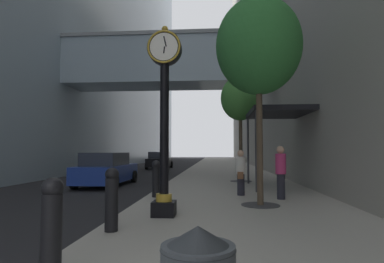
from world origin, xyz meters
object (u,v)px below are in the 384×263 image
at_px(car_blue_near, 107,169).
at_px(car_black_mid, 159,160).
at_px(pedestrian_by_clock, 281,171).
at_px(bollard_fourth, 156,178).
at_px(bollard_nearest, 51,225).
at_px(street_tree_mid_near, 240,99).
at_px(street_clock, 164,110).
at_px(bollard_second, 112,198).
at_px(street_tree_near, 258,47).
at_px(pedestrian_walking, 241,172).

height_order(car_blue_near, car_black_mid, car_blue_near).
relative_size(pedestrian_by_clock, car_blue_near, 0.37).
relative_size(bollard_fourth, car_black_mid, 0.30).
height_order(bollard_nearest, street_tree_mid_near, street_tree_mid_near).
bearing_deg(pedestrian_by_clock, car_black_mid, 110.94).
bearing_deg(bollard_nearest, street_clock, 78.41).
distance_m(bollard_second, bollard_fourth, 4.63).
relative_size(street_tree_near, car_black_mid, 1.47).
height_order(pedestrian_by_clock, car_blue_near, pedestrian_by_clock).
xyz_separation_m(bollard_nearest, bollard_second, (0.00, 2.31, 0.00)).
relative_size(street_tree_mid_near, car_blue_near, 1.16).
bearing_deg(bollard_second, pedestrian_walking, 60.96).
relative_size(street_tree_near, pedestrian_by_clock, 3.55).
relative_size(bollard_nearest, bollard_fourth, 1.00).
bearing_deg(bollard_nearest, bollard_fourth, 90.00).
height_order(street_clock, car_black_mid, street_clock).
xyz_separation_m(pedestrian_by_clock, car_blue_near, (-7.44, 4.76, -0.27)).
relative_size(bollard_nearest, bollard_second, 1.00).
xyz_separation_m(street_tree_near, pedestrian_by_clock, (0.83, 1.24, -3.72)).
height_order(bollard_second, pedestrian_by_clock, pedestrian_by_clock).
bearing_deg(bollard_nearest, pedestrian_walking, 68.94).
bearing_deg(street_clock, pedestrian_by_clock, 41.10).
height_order(street_clock, pedestrian_by_clock, street_clock).
bearing_deg(pedestrian_by_clock, bollard_nearest, -121.47).
xyz_separation_m(bollard_nearest, bollard_fourth, (0.00, 6.94, 0.00)).
xyz_separation_m(bollard_nearest, street_tree_near, (3.31, 5.52, 3.98)).
bearing_deg(car_blue_near, pedestrian_walking, -32.53).
distance_m(street_tree_mid_near, car_black_mid, 15.41).
relative_size(street_tree_near, street_tree_mid_near, 1.12).
bearing_deg(street_tree_mid_near, street_clock, -105.80).
relative_size(street_clock, pedestrian_walking, 2.95).
bearing_deg(street_tree_near, street_tree_mid_near, 90.00).
distance_m(pedestrian_by_clock, car_black_mid, 20.81).
distance_m(bollard_fourth, car_black_mid, 19.53).
height_order(street_tree_near, street_tree_mid_near, street_tree_near).
height_order(bollard_fourth, street_tree_near, street_tree_near).
distance_m(street_tree_near, street_tree_mid_near, 7.24).
distance_m(street_clock, street_tree_near, 3.67).
bearing_deg(street_tree_near, bollard_second, -135.90).
distance_m(bollard_nearest, street_tree_near, 7.57).
height_order(street_tree_near, pedestrian_by_clock, street_tree_near).
relative_size(street_clock, car_blue_near, 0.99).
relative_size(bollard_second, bollard_fourth, 1.00).
relative_size(bollard_fourth, car_blue_near, 0.26).
xyz_separation_m(pedestrian_by_clock, car_black_mid, (-7.44, 19.43, -0.28)).
bearing_deg(car_black_mid, pedestrian_by_clock, -69.06).
relative_size(street_tree_near, car_blue_near, 1.30).
bearing_deg(bollard_fourth, pedestrian_walking, 11.88).
xyz_separation_m(bollard_second, street_tree_near, (3.31, 3.21, 3.98)).
xyz_separation_m(street_clock, bollard_nearest, (-0.79, -3.84, -1.92)).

